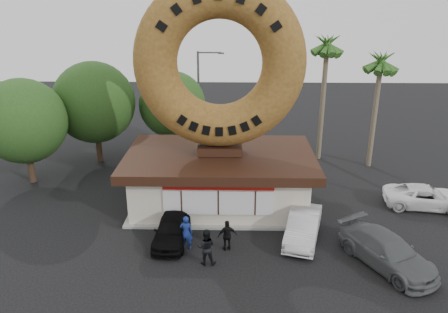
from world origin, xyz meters
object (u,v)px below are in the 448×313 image
(person_left, at_px, (186,232))
(person_center, at_px, (206,247))
(car_silver, at_px, (303,226))
(car_grey, at_px, (387,251))
(person_right, at_px, (227,236))
(donut_shop, at_px, (220,177))
(car_white, at_px, (425,197))
(street_lamp, at_px, (201,96))
(car_black, at_px, (172,229))
(giant_donut, at_px, (220,63))

(person_left, distance_m, person_center, 1.71)
(car_silver, xyz_separation_m, car_grey, (3.63, -2.31, 0.02))
(person_center, bearing_deg, person_left, -51.61)
(person_right, relative_size, car_grey, 0.31)
(person_left, distance_m, person_right, 2.08)
(person_center, xyz_separation_m, car_grey, (8.59, 0.08, -0.17))
(donut_shop, xyz_separation_m, person_left, (-1.55, -5.13, -0.85))
(person_right, distance_m, car_white, 12.91)
(car_white, bearing_deg, person_right, 120.42)
(street_lamp, distance_m, car_black, 14.94)
(giant_donut, xyz_separation_m, person_center, (-0.47, -6.47, -7.66))
(car_black, bearing_deg, car_silver, 5.51)
(car_silver, xyz_separation_m, car_white, (7.93, 3.85, -0.07))
(giant_donut, bearing_deg, street_lamp, 100.51)
(donut_shop, height_order, person_center, donut_shop)
(giant_donut, bearing_deg, person_center, -94.16)
(donut_shop, bearing_deg, car_white, -0.98)
(car_grey, bearing_deg, car_black, 141.22)
(person_right, xyz_separation_m, car_grey, (7.59, -1.15, -0.06))
(person_left, relative_size, car_grey, 0.35)
(street_lamp, height_order, person_left, street_lamp)
(person_left, relative_size, person_center, 0.99)
(person_left, bearing_deg, person_right, -173.96)
(street_lamp, xyz_separation_m, car_silver, (6.35, -14.08, -3.75))
(person_left, xyz_separation_m, car_white, (13.97, 4.92, -0.25))
(car_grey, bearing_deg, giant_donut, 113.53)
(car_silver, bearing_deg, street_lamp, 129.61)
(person_left, height_order, person_right, person_left)
(person_center, bearing_deg, donut_shop, -94.93)
(donut_shop, distance_m, car_silver, 6.14)
(person_center, height_order, car_white, person_center)
(person_center, distance_m, car_white, 14.33)
(giant_donut, bearing_deg, donut_shop, -90.00)
(donut_shop, distance_m, car_white, 12.47)
(person_right, bearing_deg, car_grey, 160.24)
(street_lamp, height_order, car_white, street_lamp)
(person_center, distance_m, person_right, 1.59)
(donut_shop, bearing_deg, car_silver, -42.15)
(street_lamp, relative_size, car_grey, 1.54)
(donut_shop, height_order, street_lamp, street_lamp)
(person_right, height_order, car_silver, person_right)
(street_lamp, bearing_deg, car_black, -92.13)
(car_white, bearing_deg, giant_donut, 96.54)
(car_black, bearing_deg, person_right, -12.73)
(donut_shop, relative_size, person_left, 6.09)
(street_lamp, xyz_separation_m, person_center, (1.38, -16.47, -3.56))
(street_lamp, height_order, car_grey, street_lamp)
(car_grey, bearing_deg, car_silver, 119.26)
(donut_shop, height_order, person_right, donut_shop)
(giant_donut, height_order, person_center, giant_donut)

